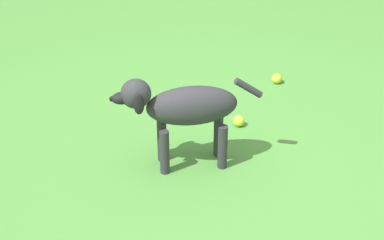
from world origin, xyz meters
TOP-DOWN VIEW (x-y plane):
  - ground at (0.00, 0.00)m, footprint 14.00×14.00m
  - dog at (-0.23, 0.05)m, footprint 0.58×0.58m
  - tennis_ball_0 at (-0.20, 0.55)m, footprint 0.07×0.07m
  - tennis_ball_1 at (-0.28, 1.15)m, footprint 0.07×0.07m

SIDE VIEW (x-z plane):
  - ground at x=0.00m, z-range 0.00..0.00m
  - tennis_ball_0 at x=-0.20m, z-range 0.00..0.07m
  - tennis_ball_1 at x=-0.28m, z-range 0.00..0.07m
  - dog at x=-0.23m, z-range 0.08..0.61m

